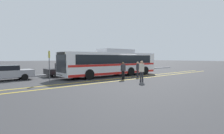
% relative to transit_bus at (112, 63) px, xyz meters
% --- Properties ---
extents(ground_plane, '(220.00, 220.00, 0.00)m').
position_rel_transit_bus_xyz_m(ground_plane, '(1.39, -0.27, -1.54)').
color(ground_plane, '#38383A').
extents(lane_strip_0, '(32.16, 0.20, 0.01)m').
position_rel_transit_bus_xyz_m(lane_strip_0, '(-0.02, -2.20, -1.53)').
color(lane_strip_0, gold).
rests_on(lane_strip_0, ground_plane).
extents(lane_strip_1, '(32.16, 0.20, 0.01)m').
position_rel_transit_bus_xyz_m(lane_strip_1, '(-0.02, -3.52, -1.53)').
color(lane_strip_1, gold).
rests_on(lane_strip_1, ground_plane).
extents(curb_strip, '(40.16, 0.36, 0.15)m').
position_rel_transit_bus_xyz_m(curb_strip, '(-0.02, 4.99, -1.46)').
color(curb_strip, '#99999E').
rests_on(curb_strip, ground_plane).
extents(transit_bus, '(12.52, 2.84, 3.08)m').
position_rel_transit_bus_xyz_m(transit_bus, '(0.00, 0.00, 0.00)').
color(transit_bus, white).
rests_on(transit_bus, ground_plane).
extents(parked_car_0, '(4.76, 1.97, 1.39)m').
position_rel_transit_bus_xyz_m(parked_car_0, '(-10.15, 3.21, -0.82)').
color(parked_car_0, '#9E9EA3').
rests_on(parked_car_0, ground_plane).
extents(parked_car_1, '(4.89, 2.24, 1.47)m').
position_rel_transit_bus_xyz_m(parked_car_1, '(-3.96, 3.43, -0.81)').
color(parked_car_1, black).
rests_on(parked_car_1, ground_plane).
extents(parked_car_2, '(4.24, 1.88, 1.58)m').
position_rel_transit_bus_xyz_m(parked_car_2, '(2.60, 3.41, -0.75)').
color(parked_car_2, olive).
rests_on(parked_car_2, ground_plane).
extents(parked_car_3, '(4.74, 1.92, 1.60)m').
position_rel_transit_bus_xyz_m(parked_car_3, '(8.07, 3.62, -0.75)').
color(parked_car_3, silver).
rests_on(parked_car_3, ground_plane).
extents(pedestrian_0, '(0.43, 0.47, 1.84)m').
position_rel_transit_bus_xyz_m(pedestrian_0, '(-1.25, -5.44, -0.48)').
color(pedestrian_0, '#2D2D33').
rests_on(pedestrian_0, ground_plane).
extents(pedestrian_1, '(0.46, 0.30, 1.69)m').
position_rel_transit_bus_xyz_m(pedestrian_1, '(-1.21, -3.09, -0.58)').
color(pedestrian_1, black).
rests_on(pedestrian_1, ground_plane).
extents(pedestrian_2, '(0.47, 0.38, 1.67)m').
position_rel_transit_bus_xyz_m(pedestrian_2, '(1.28, -2.73, -0.59)').
color(pedestrian_2, '#2D2D33').
rests_on(pedestrian_2, ground_plane).
extents(bus_stop_sign, '(0.07, 0.40, 2.70)m').
position_rel_transit_bus_xyz_m(bus_stop_sign, '(-7.46, -0.61, 0.16)').
color(bus_stop_sign, '#59595E').
rests_on(bus_stop_sign, ground_plane).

